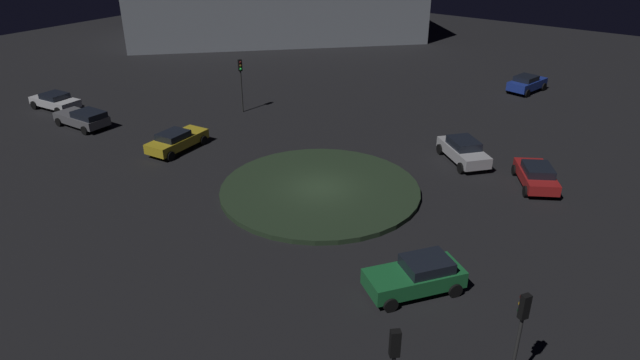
{
  "coord_description": "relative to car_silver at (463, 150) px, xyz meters",
  "views": [
    {
      "loc": [
        17.26,
        -23.61,
        15.07
      ],
      "look_at": [
        0.0,
        0.0,
        0.77
      ],
      "focal_mm": 31.49,
      "sensor_mm": 36.0,
      "label": 1
    }
  ],
  "objects": [
    {
      "name": "car_silver",
      "position": [
        0.0,
        0.0,
        0.0
      ],
      "size": [
        4.46,
        4.17,
        1.55
      ],
      "rotation": [
        0.0,
        0.0,
        -0.7
      ],
      "color": "silver",
      "rests_on": "ground_plane"
    },
    {
      "name": "ground_plane",
      "position": [
        -4.99,
        -8.98,
        -0.81
      ],
      "size": [
        119.28,
        119.28,
        0.0
      ],
      "primitive_type": "plane",
      "color": "black"
    },
    {
      "name": "roundabout_island",
      "position": [
        -4.99,
        -8.98,
        -0.67
      ],
      "size": [
        11.67,
        11.67,
        0.28
      ],
      "primitive_type": "cylinder",
      "color": "#263823",
      "rests_on": "ground_plane"
    },
    {
      "name": "car_blue",
      "position": [
        -1.63,
        17.9,
        -0.01
      ],
      "size": [
        2.67,
        4.33,
        1.52
      ],
      "rotation": [
        0.0,
        0.0,
        1.37
      ],
      "color": "#1E38A5",
      "rests_on": "ground_plane"
    },
    {
      "name": "car_green",
      "position": [
        3.92,
        -14.12,
        -0.02
      ],
      "size": [
        3.9,
        4.49,
        1.54
      ],
      "rotation": [
        0.0,
        0.0,
        4.1
      ],
      "color": "#1E7238",
      "rests_on": "ground_plane"
    },
    {
      "name": "traffic_light_southeast_near",
      "position": [
        9.11,
        -17.22,
        2.08
      ],
      "size": [
        0.4,
        0.37,
        4.06
      ],
      "rotation": [
        0.0,
        0.0,
        2.61
      ],
      "color": "#2D2D2D",
      "rests_on": "ground_plane"
    },
    {
      "name": "car_red",
      "position": [
        4.94,
        -0.79,
        -0.08
      ],
      "size": [
        3.61,
        4.4,
        1.39
      ],
      "rotation": [
        0.0,
        0.0,
        -1.03
      ],
      "color": "red",
      "rests_on": "ground_plane"
    },
    {
      "name": "car_grey",
      "position": [
        -25.71,
        -10.86,
        -0.07
      ],
      "size": [
        4.48,
        2.26,
        1.39
      ],
      "rotation": [
        0.0,
        0.0,
        3.18
      ],
      "color": "slate",
      "rests_on": "ground_plane"
    },
    {
      "name": "traffic_light_northwest",
      "position": [
        -18.46,
        -1.19,
        2.23
      ],
      "size": [
        0.4,
        0.37,
        4.29
      ],
      "rotation": [
        0.0,
        0.0,
        -0.52
      ],
      "color": "#2D2D2D",
      "rests_on": "ground_plane"
    },
    {
      "name": "car_yellow",
      "position": [
        -16.59,
        -9.69,
        -0.09
      ],
      "size": [
        2.35,
        4.63,
        1.39
      ],
      "rotation": [
        0.0,
        0.0,
        1.67
      ],
      "color": "gold",
      "rests_on": "ground_plane"
    },
    {
      "name": "car_white",
      "position": [
        -31.34,
        -9.79,
        -0.08
      ],
      "size": [
        4.43,
        2.4,
        1.36
      ],
      "rotation": [
        0.0,
        0.0,
        6.38
      ],
      "color": "white",
      "rests_on": "ground_plane"
    }
  ]
}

